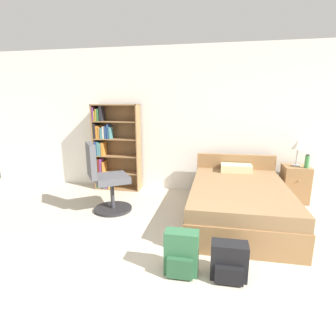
# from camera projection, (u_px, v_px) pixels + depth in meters

# --- Properties ---
(ground_plane) EXTENTS (14.00, 14.00, 0.00)m
(ground_plane) POSITION_uv_depth(u_px,v_px,m) (187.00, 326.00, 1.94)
(ground_plane) COLOR #BCB29E
(wall_back) EXTENTS (9.00, 0.06, 2.60)m
(wall_back) POSITION_uv_depth(u_px,v_px,m) (209.00, 121.00, 4.72)
(wall_back) COLOR white
(wall_back) RESTS_ON ground_plane
(bookshelf) EXTENTS (0.87, 0.28, 1.60)m
(bookshelf) POSITION_uv_depth(u_px,v_px,m) (112.00, 148.00, 4.95)
(bookshelf) COLOR olive
(bookshelf) RESTS_ON ground_plane
(bed) EXTENTS (1.32, 2.06, 0.75)m
(bed) POSITION_uv_depth(u_px,v_px,m) (238.00, 200.00, 3.75)
(bed) COLOR olive
(bed) RESTS_ON ground_plane
(office_chair) EXTENTS (0.72, 0.70, 1.06)m
(office_chair) POSITION_uv_depth(u_px,v_px,m) (106.00, 181.00, 3.92)
(office_chair) COLOR #232326
(office_chair) RESTS_ON ground_plane
(nightstand) EXTENTS (0.41, 0.43, 0.61)m
(nightstand) POSITION_uv_depth(u_px,v_px,m) (295.00, 184.00, 4.39)
(nightstand) COLOR olive
(nightstand) RESTS_ON ground_plane
(table_lamp) EXTENTS (0.21, 0.21, 0.44)m
(table_lamp) POSITION_uv_depth(u_px,v_px,m) (298.00, 146.00, 4.25)
(table_lamp) COLOR #B2B2B7
(table_lamp) RESTS_ON nightstand
(water_bottle) EXTENTS (0.07, 0.07, 0.22)m
(water_bottle) POSITION_uv_depth(u_px,v_px,m) (307.00, 162.00, 4.17)
(water_bottle) COLOR #3F8C4C
(water_bottle) RESTS_ON nightstand
(backpack_black) EXTENTS (0.34, 0.24, 0.35)m
(backpack_black) POSITION_uv_depth(u_px,v_px,m) (229.00, 262.00, 2.44)
(backpack_black) COLOR black
(backpack_black) RESTS_ON ground_plane
(backpack_green) EXTENTS (0.32, 0.22, 0.44)m
(backpack_green) POSITION_uv_depth(u_px,v_px,m) (181.00, 254.00, 2.50)
(backpack_green) COLOR #2D603D
(backpack_green) RESTS_ON ground_plane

